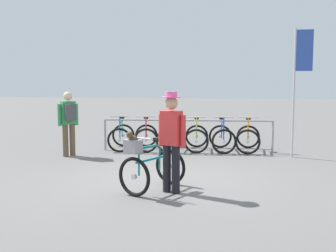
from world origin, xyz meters
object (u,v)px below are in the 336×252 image
racked_bike_orange (248,138)px  banner_flag (300,68)px  racked_bike_black (171,137)px  featured_bicycle (149,164)px  person_with_featured_bike (171,138)px  racked_bike_blue (222,138)px  racked_bike_teal (121,136)px  racked_bike_lime (196,137)px  pedestrian_with_backpack (69,120)px  racked_bike_red (146,137)px

racked_bike_orange → banner_flag: 2.33m
racked_bike_black → featured_bicycle: featured_bicycle is taller
racked_bike_black → featured_bicycle: (0.34, -4.32, 0.12)m
person_with_featured_bike → banner_flag: (2.57, 3.78, 1.28)m
racked_bike_black → racked_bike_blue: (1.40, 0.12, -0.00)m
featured_bicycle → racked_bike_blue: bearing=76.7°
racked_bike_teal → racked_bike_blue: 2.80m
racked_bike_lime → racked_bike_blue: (0.70, 0.06, -0.00)m
person_with_featured_bike → banner_flag: bearing=55.8°
racked_bike_orange → banner_flag: (1.21, -0.71, 1.86)m
racked_bike_lime → banner_flag: banner_flag is taller
featured_bicycle → banner_flag: 5.11m
racked_bike_lime → featured_bicycle: bearing=-94.6°
pedestrian_with_backpack → racked_bike_orange: bearing=19.3°
banner_flag → featured_bicycle: bearing=-128.0°
racked_bike_red → racked_bike_blue: size_ratio=1.02×
racked_bike_teal → banner_flag: 5.07m
racked_bike_teal → person_with_featured_bike: 4.74m
racked_bike_teal → person_with_featured_bike: size_ratio=0.69×
racked_bike_red → banner_flag: size_ratio=0.38×
racked_bike_teal → banner_flag: bearing=-5.1°
racked_bike_black → pedestrian_with_backpack: (-2.39, -1.40, 0.57)m
racked_bike_lime → person_with_featured_bike: size_ratio=0.68×
person_with_featured_bike → racked_bike_lime: bearing=90.5°
pedestrian_with_backpack → racked_bike_blue: bearing=21.8°
racked_bike_black → racked_bike_lime: same height
racked_bike_teal → person_with_featured_bike: person_with_featured_bike is taller
racked_bike_teal → banner_flag: size_ratio=0.37×
racked_bike_black → racked_bike_blue: same height
racked_bike_blue → racked_bike_black: bearing=-175.2°
racked_bike_red → racked_bike_black: same height
banner_flag → racked_bike_red: bearing=173.2°
racked_bike_lime → racked_bike_teal: bearing=-175.2°
racked_bike_black → pedestrian_with_backpack: size_ratio=0.68×
racked_bike_teal → racked_bike_red: (0.70, 0.06, 0.00)m
racked_bike_lime → racked_bike_black: bearing=-175.2°
pedestrian_with_backpack → racked_bike_lime: bearing=25.3°
racked_bike_black → racked_bike_teal: bearing=-175.2°
racked_bike_black → racked_bike_red: bearing=-175.2°
racked_bike_blue → banner_flag: (1.91, -0.65, 1.86)m
racked_bike_teal → racked_bike_blue: size_ratio=0.99×
racked_bike_blue → racked_bike_orange: (0.70, 0.06, 0.00)m
racked_bike_black → racked_bike_orange: size_ratio=1.01×
racked_bike_orange → person_with_featured_bike: bearing=-106.8°
racked_bike_teal → racked_bike_lime: same height
racked_bike_blue → pedestrian_with_backpack: (-3.78, -1.51, 0.57)m
pedestrian_with_backpack → racked_bike_teal: bearing=52.2°
racked_bike_red → racked_bike_blue: 2.10m
racked_bike_teal → racked_bike_lime: 2.10m
racked_bike_orange → banner_flag: banner_flag is taller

